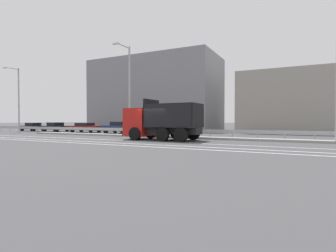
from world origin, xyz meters
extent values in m
plane|color=#424244|center=(0.00, 0.00, 0.00)|extent=(320.00, 320.00, 0.00)
cube|color=silver|center=(0.47, -1.50, 0.00)|extent=(64.54, 0.16, 0.01)
cube|color=silver|center=(0.47, -3.58, 0.00)|extent=(64.54, 0.16, 0.01)
cube|color=silver|center=(0.47, -4.88, 0.00)|extent=(64.54, 0.16, 0.01)
cube|color=gray|center=(0.00, 2.97, 0.09)|extent=(35.50, 1.10, 0.18)
cube|color=#9EA0A5|center=(0.00, 4.29, 0.62)|extent=(64.54, 0.04, 0.32)
cylinder|color=#ADADB2|center=(-27.85, 4.29, 0.31)|extent=(0.09, 0.09, 0.62)
cylinder|color=#ADADB2|center=(-25.78, 4.29, 0.31)|extent=(0.09, 0.09, 0.62)
cylinder|color=#ADADB2|center=(-23.72, 4.29, 0.31)|extent=(0.09, 0.09, 0.62)
cylinder|color=#ADADB2|center=(-21.66, 4.29, 0.31)|extent=(0.09, 0.09, 0.62)
cylinder|color=#ADADB2|center=(-19.59, 4.29, 0.31)|extent=(0.09, 0.09, 0.62)
cylinder|color=#ADADB2|center=(-17.53, 4.29, 0.31)|extent=(0.09, 0.09, 0.62)
cylinder|color=#ADADB2|center=(-15.47, 4.29, 0.31)|extent=(0.09, 0.09, 0.62)
cylinder|color=#ADADB2|center=(-13.41, 4.29, 0.31)|extent=(0.09, 0.09, 0.62)
cylinder|color=#ADADB2|center=(-11.34, 4.29, 0.31)|extent=(0.09, 0.09, 0.62)
cylinder|color=#ADADB2|center=(-9.28, 4.29, 0.31)|extent=(0.09, 0.09, 0.62)
cylinder|color=#ADADB2|center=(-7.22, 4.29, 0.31)|extent=(0.09, 0.09, 0.62)
cylinder|color=#ADADB2|center=(-5.16, 4.29, 0.31)|extent=(0.09, 0.09, 0.62)
cylinder|color=#ADADB2|center=(-3.09, 4.29, 0.31)|extent=(0.09, 0.09, 0.62)
cylinder|color=#ADADB2|center=(-1.03, 4.29, 0.31)|extent=(0.09, 0.09, 0.62)
cylinder|color=#ADADB2|center=(1.03, 4.29, 0.31)|extent=(0.09, 0.09, 0.62)
cylinder|color=#ADADB2|center=(3.09, 4.29, 0.31)|extent=(0.09, 0.09, 0.62)
cylinder|color=#ADADB2|center=(5.16, 4.29, 0.31)|extent=(0.09, 0.09, 0.62)
cylinder|color=#ADADB2|center=(7.22, 4.29, 0.31)|extent=(0.09, 0.09, 0.62)
cylinder|color=#ADADB2|center=(9.28, 4.29, 0.31)|extent=(0.09, 0.09, 0.62)
cylinder|color=#ADADB2|center=(11.34, 4.29, 0.31)|extent=(0.09, 0.09, 0.62)
cube|color=red|center=(-1.72, 0.33, 1.45)|extent=(1.90, 2.50, 2.28)
cube|color=black|center=(-2.67, 0.34, 1.85)|extent=(0.06, 2.13, 0.86)
cube|color=black|center=(-2.70, 0.34, 0.47)|extent=(0.13, 2.43, 0.24)
cube|color=black|center=(1.40, 0.28, 0.79)|extent=(4.38, 1.42, 0.53)
cube|color=black|center=(1.40, 0.28, 1.11)|extent=(4.22, 2.44, 0.12)
cube|color=black|center=(1.38, -0.86, 2.03)|extent=(4.19, 0.16, 1.72)
cube|color=black|center=(1.42, 1.42, 2.03)|extent=(4.19, 0.16, 1.72)
cube|color=black|center=(-0.64, 0.31, 2.24)|extent=(0.13, 2.38, 2.14)
cube|color=black|center=(3.44, 0.25, 2.03)|extent=(0.13, 2.38, 1.72)
cylinder|color=black|center=(-1.45, -0.89, 0.52)|extent=(1.04, 0.33, 1.04)
cylinder|color=black|center=(-1.42, 1.54, 0.52)|extent=(1.04, 0.33, 1.04)
cylinder|color=black|center=(1.06, -0.93, 0.52)|extent=(1.04, 0.33, 1.04)
cylinder|color=black|center=(1.09, 1.50, 0.52)|extent=(1.04, 0.33, 1.04)
cylinder|color=black|center=(2.58, -0.95, 0.52)|extent=(1.04, 0.33, 1.04)
cylinder|color=black|center=(2.62, 1.48, 0.52)|extent=(1.04, 0.33, 1.04)
cylinder|color=white|center=(-1.95, 2.97, 0.19)|extent=(0.16, 0.16, 0.37)
cylinder|color=black|center=(-1.95, 2.97, 0.56)|extent=(0.16, 0.16, 0.37)
cylinder|color=white|center=(-1.95, 2.97, 0.94)|extent=(0.16, 0.16, 0.37)
cylinder|color=black|center=(-1.95, 2.97, 1.31)|extent=(0.16, 0.16, 0.37)
cylinder|color=white|center=(-1.95, 2.97, 1.69)|extent=(0.16, 0.16, 0.37)
cylinder|color=#1E4CB2|center=(-1.95, 2.97, 2.21)|extent=(0.67, 0.03, 0.67)
cylinder|color=white|center=(-1.95, 2.97, 2.21)|extent=(0.72, 0.02, 0.72)
cylinder|color=#ADADB2|center=(-21.83, 2.99, 4.13)|extent=(0.18, 0.18, 8.26)
cylinder|color=#ADADB2|center=(-21.90, 2.17, 8.11)|extent=(0.23, 1.65, 0.10)
cube|color=silver|center=(-21.96, 1.35, 8.03)|extent=(0.71, 0.25, 0.12)
cylinder|color=#ADADB2|center=(-4.62, 2.88, 4.40)|extent=(0.18, 0.18, 8.80)
cylinder|color=#ADADB2|center=(-4.64, 1.86, 8.65)|extent=(0.13, 2.05, 0.10)
cube|color=silver|center=(-4.66, 0.84, 8.57)|extent=(0.70, 0.21, 0.12)
cube|color=black|center=(-25.23, 7.37, 0.55)|extent=(3.95, 1.94, 0.50)
cube|color=black|center=(-25.11, 7.38, 1.02)|extent=(1.70, 1.61, 0.44)
cylinder|color=black|center=(-26.38, 6.48, 0.30)|extent=(0.61, 0.23, 0.60)
cylinder|color=black|center=(-26.47, 8.13, 0.30)|extent=(0.61, 0.23, 0.60)
cylinder|color=black|center=(-23.99, 6.61, 0.30)|extent=(0.61, 0.23, 0.60)
cylinder|color=black|center=(-24.08, 8.26, 0.30)|extent=(0.61, 0.23, 0.60)
cube|color=black|center=(-20.45, 7.52, 0.56)|extent=(3.89, 1.91, 0.52)
cube|color=black|center=(-20.57, 7.52, 1.06)|extent=(1.65, 1.65, 0.48)
cylinder|color=black|center=(-19.27, 8.42, 0.30)|extent=(0.60, 0.21, 0.60)
cylinder|color=black|center=(-19.24, 6.66, 0.30)|extent=(0.60, 0.21, 0.60)
cylinder|color=black|center=(-21.66, 8.38, 0.30)|extent=(0.60, 0.21, 0.60)
cylinder|color=black|center=(-21.64, 6.63, 0.30)|extent=(0.60, 0.21, 0.60)
cube|color=maroon|center=(-15.05, 7.70, 0.59)|extent=(4.87, 2.18, 0.58)
cube|color=black|center=(-15.19, 7.69, 1.08)|extent=(2.10, 1.77, 0.39)
cylinder|color=black|center=(-13.64, 8.69, 0.30)|extent=(0.61, 0.24, 0.60)
cylinder|color=black|center=(-13.52, 6.92, 0.30)|extent=(0.61, 0.24, 0.60)
cylinder|color=black|center=(-16.58, 8.48, 0.30)|extent=(0.61, 0.24, 0.60)
cylinder|color=black|center=(-16.46, 6.72, 0.30)|extent=(0.61, 0.24, 0.60)
cube|color=navy|center=(-9.42, 7.46, 0.64)|extent=(4.07, 1.90, 0.68)
cube|color=black|center=(-9.30, 7.46, 1.20)|extent=(1.71, 1.67, 0.44)
cylinder|color=black|center=(-10.68, 6.56, 0.30)|extent=(0.60, 0.20, 0.60)
cylinder|color=black|center=(-10.68, 8.37, 0.30)|extent=(0.60, 0.20, 0.60)
cylinder|color=black|center=(-8.16, 6.56, 0.30)|extent=(0.60, 0.20, 0.60)
cylinder|color=black|center=(-8.16, 8.36, 0.30)|extent=(0.60, 0.20, 0.60)
cube|color=gray|center=(-11.90, 20.98, 5.96)|extent=(21.37, 10.49, 11.91)
cube|color=gray|center=(12.47, 20.29, 3.84)|extent=(18.73, 11.82, 7.67)
camera|label=1|loc=(10.28, -18.41, 1.59)|focal=28.00mm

